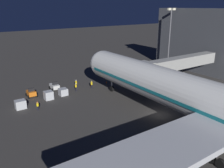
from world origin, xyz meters
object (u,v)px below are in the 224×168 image
Objects in this scene: apron_floodlight_mast at (170,34)px; traffic_cone_nose_starboard at (91,85)px; baggage_container_mid_row at (20,104)px; ground_crew_marshaller_fwd at (38,106)px; baggage_container_near_belt at (63,92)px; jet_bridge at (173,64)px; pushback_tug at (31,93)px; baggage_container_far_row at (49,95)px; baggage_tug_spare at (55,86)px; ground_crew_under_port_wing at (76,83)px; ground_crew_near_nose_gear at (76,87)px; ground_crew_by_tug at (92,84)px; traffic_cone_nose_port at (107,82)px.

apron_floodlight_mast is 29.46m from traffic_cone_nose_starboard.
traffic_cone_nose_starboard is at bearing -167.79° from baggage_container_mid_row.
ground_crew_marshaller_fwd is (42.14, 8.21, -9.20)m from apron_floodlight_mast.
baggage_container_near_belt is 8.25m from ground_crew_marshaller_fwd.
baggage_container_mid_row is (31.87, -7.56, -4.77)m from jet_bridge.
apron_floodlight_mast reaches higher than ground_crew_marshaller_fwd.
traffic_cone_nose_starboard is at bearing 4.12° from apron_floodlight_mast.
pushback_tug reaches higher than baggage_container_far_row.
apron_floodlight_mast reaches higher than baggage_container_far_row.
ground_crew_marshaller_fwd is at bearing 53.21° from baggage_tug_spare.
baggage_tug_spare is (22.90, -13.82, -4.79)m from jet_bridge.
ground_crew_under_port_wing reaches higher than baggage_container_near_belt.
ground_crew_near_nose_gear is 3.85m from ground_crew_by_tug.
apron_floodlight_mast reaches higher than pushback_tug.
apron_floodlight_mast is at bearing -172.79° from baggage_container_mid_row.
ground_crew_marshaller_fwd is at bearing 11.02° from apron_floodlight_mast.
ground_crew_by_tug is at bearing 6.43° from apron_floodlight_mast.
baggage_container_mid_row is (3.39, 4.90, 0.02)m from pushback_tug.
apron_floodlight_mast is at bearing -175.11° from traffic_cone_nose_port.
baggage_tug_spare and pushback_tug have the same top height.
traffic_cone_nose_starboard is (4.40, 0.00, 0.00)m from traffic_cone_nose_port.
ground_crew_under_port_wing reaches higher than traffic_cone_nose_port.
ground_crew_by_tug is at bearing 169.37° from pushback_tug.
traffic_cone_nose_port is (-11.99, -1.63, -0.44)m from baggage_container_near_belt.
jet_bridge is at bearing 46.23° from apron_floodlight_mast.
pushback_tug is 1.26× the size of baggage_container_mid_row.
traffic_cone_nose_starboard is (-13.42, 1.26, -0.50)m from pushback_tug.
baggage_tug_spare is at bearing -31.11° from jet_bridge.
baggage_container_near_belt is 0.97× the size of ground_crew_by_tug.
baggage_container_far_row reaches higher than traffic_cone_nose_port.
baggage_container_far_row is at bearing -19.10° from jet_bridge.
baggage_container_far_row is (26.03, -9.01, -4.72)m from jet_bridge.
ground_crew_near_nose_gear is at bearing 12.36° from traffic_cone_nose_starboard.
traffic_cone_nose_port is at bearing -173.83° from ground_crew_near_nose_gear.
ground_crew_under_port_wing is 3.27× the size of traffic_cone_nose_starboard.
baggage_tug_spare is 4.25m from baggage_container_near_belt.
baggage_tug_spare is at bearing -14.77° from ground_crew_under_port_wing.
baggage_tug_spare reaches higher than ground_crew_by_tug.
ground_crew_near_nose_gear is at bearing -152.57° from ground_crew_marshaller_fwd.
ground_crew_by_tug is (-14.01, -5.04, 0.05)m from ground_crew_marshaller_fwd.
baggage_container_near_belt is (22.65, -9.57, -4.85)m from jet_bridge.
pushback_tug is 1.29× the size of ground_crew_under_port_wing.
baggage_tug_spare is 1.46× the size of ground_crew_under_port_wing.
pushback_tug is at bearing -4.04° from traffic_cone_nose_port.
baggage_container_near_belt is at bearing 11.74° from ground_crew_near_nose_gear.
baggage_container_mid_row is 3.50m from ground_crew_marshaller_fwd.
baggage_container_near_belt reaches higher than traffic_cone_nose_port.
baggage_container_far_row reaches higher than ground_crew_marshaller_fwd.
ground_crew_near_nose_gear is at bearing 6.17° from traffic_cone_nose_port.
jet_bridge is 44.00× the size of traffic_cone_nose_starboard.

